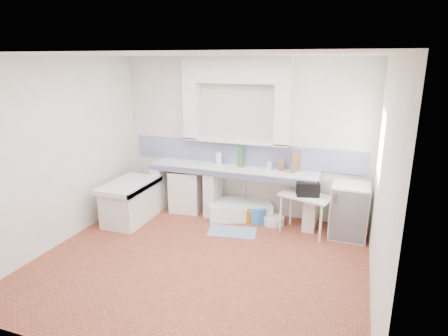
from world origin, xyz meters
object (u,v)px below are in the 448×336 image
(side_table, at_px, (305,214))
(stove, at_px, (187,190))
(sink, at_px, (240,210))
(fridge, at_px, (349,211))

(side_table, bearing_deg, stove, -169.14)
(stove, bearing_deg, sink, -7.04)
(stove, relative_size, fridge, 0.89)
(side_table, bearing_deg, sink, -175.60)
(sink, distance_m, fridge, 1.89)
(stove, height_order, side_table, stove)
(stove, height_order, sink, stove)
(sink, relative_size, fridge, 1.26)
(side_table, relative_size, fridge, 0.91)
(sink, distance_m, side_table, 1.24)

